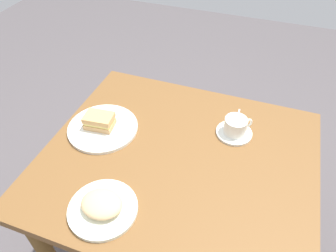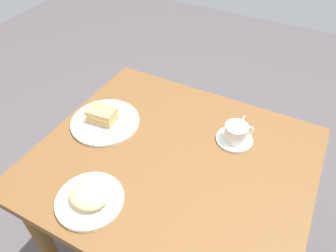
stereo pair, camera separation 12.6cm
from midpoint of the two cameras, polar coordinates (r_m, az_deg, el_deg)
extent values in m
plane|color=#524C4E|center=(1.79, -0.85, -21.13)|extent=(6.00, 6.00, 0.00)
cube|color=brown|center=(1.19, -1.19, -6.44)|extent=(1.02, 0.89, 0.04)
cylinder|color=brown|center=(1.68, 17.95, -8.78)|extent=(0.06, 0.06, 0.68)
cylinder|color=brown|center=(1.82, -9.80, -1.72)|extent=(0.06, 0.06, 0.68)
cylinder|color=white|center=(1.32, -14.51, -0.46)|extent=(0.29, 0.29, 0.01)
cube|color=tan|center=(1.32, -15.05, 0.24)|extent=(0.12, 0.09, 0.02)
cube|color=#E3D06E|center=(1.31, -15.18, 0.80)|extent=(0.11, 0.08, 0.01)
cube|color=tan|center=(1.29, -15.32, 1.37)|extent=(0.12, 0.09, 0.02)
cylinder|color=white|center=(1.28, 9.27, -1.35)|extent=(0.15, 0.15, 0.01)
cylinder|color=white|center=(1.25, 9.47, -0.10)|extent=(0.09, 0.09, 0.07)
cylinder|color=#B37051|center=(1.23, 9.62, 0.90)|extent=(0.08, 0.08, 0.01)
torus|color=white|center=(1.27, 11.59, 0.36)|extent=(0.04, 0.03, 0.05)
cube|color=silver|center=(1.36, 10.18, 1.92)|extent=(0.01, 0.08, 0.00)
ellipsoid|color=silver|center=(1.32, 9.82, 0.68)|extent=(0.02, 0.03, 0.01)
cylinder|color=white|center=(1.08, -15.24, -14.62)|extent=(0.23, 0.23, 0.01)
ellipsoid|color=#DFB77F|center=(1.05, -15.53, -13.77)|extent=(0.14, 0.11, 0.04)
camera|label=1|loc=(0.06, -92.87, -2.69)|focal=33.27mm
camera|label=2|loc=(0.06, 87.13, 2.69)|focal=33.27mm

